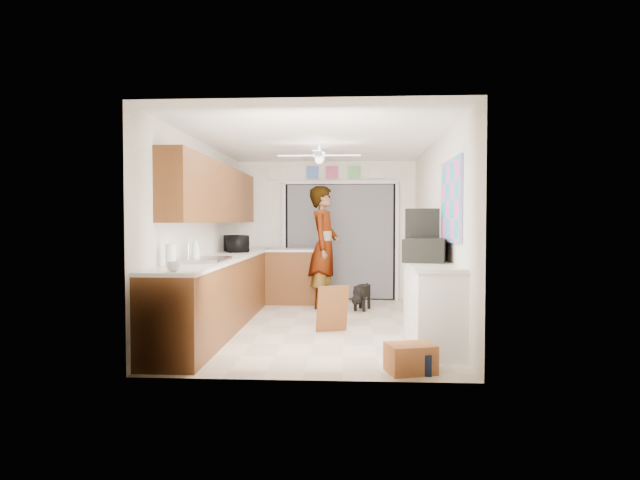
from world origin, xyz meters
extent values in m
plane|color=beige|center=(0.00, 0.00, 0.00)|extent=(5.00, 5.00, 0.00)
plane|color=white|center=(0.00, 0.00, 2.50)|extent=(5.00, 5.00, 0.00)
plane|color=white|center=(0.00, 2.50, 1.25)|extent=(3.20, 0.00, 3.20)
plane|color=white|center=(0.00, -2.50, 1.25)|extent=(3.20, 0.00, 3.20)
plane|color=white|center=(-1.60, 0.00, 1.25)|extent=(0.00, 5.00, 5.00)
plane|color=white|center=(1.60, 0.00, 1.25)|extent=(0.00, 5.00, 5.00)
cube|color=brown|center=(-1.30, 0.00, 0.45)|extent=(0.60, 4.80, 0.90)
cube|color=white|center=(-1.29, 0.00, 0.92)|extent=(0.62, 4.80, 0.04)
cube|color=brown|center=(-1.44, 0.20, 1.80)|extent=(0.32, 4.00, 0.80)
cube|color=silver|center=(-1.29, -1.00, 0.95)|extent=(0.50, 0.76, 0.06)
cylinder|color=silver|center=(-1.48, -1.00, 1.05)|extent=(0.03, 0.03, 0.22)
cube|color=brown|center=(-0.50, 2.00, 0.45)|extent=(1.00, 0.60, 0.90)
cube|color=white|center=(-0.50, 2.00, 0.92)|extent=(1.04, 0.64, 0.04)
cube|color=black|center=(0.25, 2.47, 1.05)|extent=(2.00, 0.06, 2.10)
cube|color=slate|center=(0.25, 2.43, 1.05)|extent=(1.90, 0.03, 2.05)
cube|color=white|center=(-0.77, 2.44, 1.05)|extent=(0.06, 0.04, 2.10)
cube|color=white|center=(1.27, 2.44, 1.05)|extent=(0.06, 0.04, 2.10)
cube|color=white|center=(0.25, 2.44, 2.12)|extent=(2.10, 0.04, 0.06)
cube|color=#4A73C7|center=(-0.25, 2.47, 2.30)|extent=(0.22, 0.02, 0.22)
cube|color=#C3496D|center=(0.10, 2.47, 2.30)|extent=(0.22, 0.02, 0.22)
cube|color=#6DBF6D|center=(0.50, 2.47, 2.30)|extent=(0.22, 0.02, 0.22)
cube|color=white|center=(0.90, 2.47, 2.30)|extent=(0.22, 0.02, 0.22)
cube|color=silver|center=(-0.95, 2.47, 2.30)|extent=(0.22, 0.02, 0.26)
cube|color=white|center=(1.35, -1.20, 0.45)|extent=(0.50, 1.40, 0.90)
cube|color=white|center=(1.34, -1.20, 0.92)|extent=(0.54, 1.44, 0.04)
cube|color=#E956BF|center=(1.58, -1.00, 1.65)|extent=(0.03, 1.15, 0.95)
cube|color=white|center=(0.00, 0.20, 2.32)|extent=(1.14, 1.14, 0.24)
imported|color=black|center=(-1.33, 0.99, 1.07)|extent=(0.48, 0.56, 0.26)
imported|color=silver|center=(-1.41, -0.94, 1.08)|extent=(0.14, 0.14, 0.28)
imported|color=white|center=(-1.24, -2.25, 0.99)|extent=(0.16, 0.16, 0.10)
cylinder|color=white|center=(-1.45, -1.72, 1.06)|extent=(0.11, 0.11, 0.24)
cube|color=black|center=(1.32, -0.81, 1.08)|extent=(0.61, 0.72, 0.27)
cube|color=yellow|center=(1.32, -0.81, 0.97)|extent=(0.56, 0.67, 0.02)
cube|color=black|center=(1.32, -0.52, 1.33)|extent=(0.42, 0.13, 0.50)
cube|color=#BB683B|center=(0.99, -2.20, 0.13)|extent=(0.50, 0.43, 0.27)
cube|color=black|center=(1.01, -2.20, 0.10)|extent=(0.33, 0.27, 0.20)
cube|color=brown|center=(0.21, -0.42, 0.30)|extent=(0.43, 0.28, 0.60)
imported|color=white|center=(0.00, 1.55, 1.00)|extent=(0.61, 0.80, 1.99)
cube|color=black|center=(0.62, 1.32, 0.22)|extent=(0.40, 0.61, 0.45)
camera|label=1|loc=(0.42, -7.19, 1.42)|focal=30.00mm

